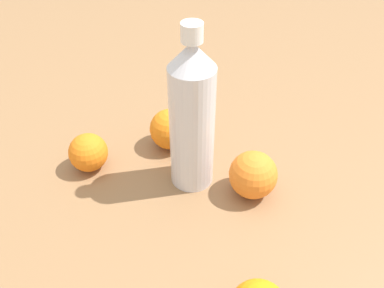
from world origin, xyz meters
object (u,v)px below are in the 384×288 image
object	(u,v)px
orange_1	(172,128)
orange_3	(253,175)
water_bottle	(192,117)
orange_0	(88,152)

from	to	relation	value
orange_1	orange_3	bearing A→B (deg)	11.08
water_bottle	orange_0	bearing A→B (deg)	32.11
water_bottle	orange_1	distance (m)	0.14
water_bottle	orange_0	size ratio (longest dim) A/B	4.15
water_bottle	orange_0	world-z (taller)	water_bottle
orange_0	orange_3	xyz separation A→B (m)	(0.23, 0.20, 0.01)
orange_1	water_bottle	bearing A→B (deg)	-14.14
water_bottle	orange_3	size ratio (longest dim) A/B	3.57
orange_0	orange_1	size ratio (longest dim) A/B	0.90
water_bottle	orange_3	world-z (taller)	water_bottle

